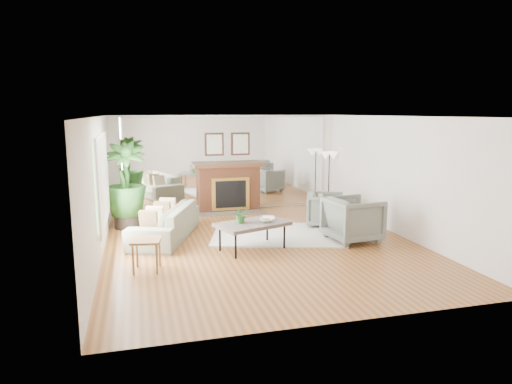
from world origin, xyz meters
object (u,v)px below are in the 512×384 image
object	(u,v)px
armchair_back	(325,210)
armchair_front	(353,219)
fireplace	(229,186)
coffee_table	(252,225)
side_table	(146,244)
floor_lamp	(329,160)
potted_ficus	(125,182)
sofa	(165,222)

from	to	relation	value
armchair_back	armchair_front	bearing A→B (deg)	-155.58
fireplace	coffee_table	distance (m)	3.53
side_table	floor_lamp	bearing A→B (deg)	38.43
fireplace	potted_ficus	bearing A→B (deg)	-156.40
side_table	armchair_front	bearing A→B (deg)	10.32
armchair_front	side_table	size ratio (longest dim) A/B	1.83
coffee_table	armchair_front	world-z (taller)	armchair_front
fireplace	armchair_front	distance (m)	3.93
armchair_back	sofa	bearing A→B (deg)	115.19
fireplace	potted_ficus	size ratio (longest dim) A/B	1.06
fireplace	floor_lamp	bearing A→B (deg)	-6.09
armchair_front	potted_ficus	distance (m)	5.04
coffee_table	fireplace	bearing A→B (deg)	85.65
fireplace	armchair_back	world-z (taller)	fireplace
sofa	side_table	world-z (taller)	sofa
armchair_back	potted_ficus	xyz separation A→B (m)	(-4.40, 1.03, 0.65)
sofa	armchair_back	xyz separation A→B (m)	(3.62, 0.15, 0.04)
fireplace	coffee_table	size ratio (longest dim) A/B	1.36
potted_ficus	floor_lamp	size ratio (longest dim) A/B	1.26
coffee_table	armchair_front	bearing A→B (deg)	1.47
armchair_back	fireplace	bearing A→B (deg)	62.60
coffee_table	floor_lamp	bearing A→B (deg)	47.42
coffee_table	side_table	bearing A→B (deg)	-160.75
side_table	potted_ficus	bearing A→B (deg)	96.72
coffee_table	floor_lamp	distance (m)	4.46
potted_ficus	floor_lamp	distance (m)	5.37
fireplace	sofa	distance (m)	2.96
fireplace	sofa	size ratio (longest dim) A/B	0.88
fireplace	side_table	bearing A→B (deg)	-118.02
sofa	armchair_back	distance (m)	3.62
armchair_front	coffee_table	bearing A→B (deg)	84.10
sofa	armchair_front	bearing A→B (deg)	92.82
side_table	potted_ficus	xyz separation A→B (m)	(-0.36, 3.07, 0.58)
armchair_front	sofa	bearing A→B (deg)	65.15
armchair_back	potted_ficus	distance (m)	4.57
armchair_front	fireplace	bearing A→B (deg)	20.58
coffee_table	armchair_back	world-z (taller)	armchair_back
floor_lamp	fireplace	bearing A→B (deg)	173.91
coffee_table	side_table	xyz separation A→B (m)	(-1.97, -0.69, -0.04)
armchair_back	side_table	xyz separation A→B (m)	(-4.04, -2.04, 0.07)
fireplace	side_table	size ratio (longest dim) A/B	3.80
sofa	side_table	bearing A→B (deg)	7.79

